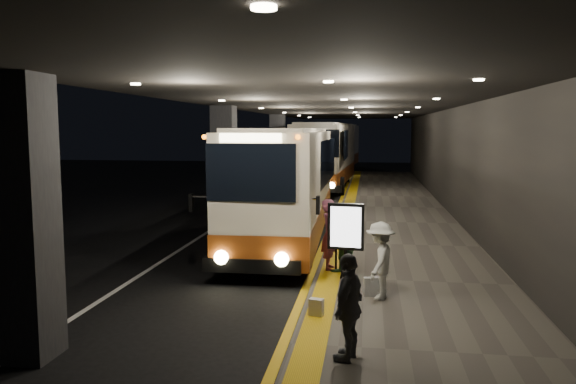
# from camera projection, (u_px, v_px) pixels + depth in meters

# --- Properties ---
(ground) EXTENTS (90.00, 90.00, 0.00)m
(ground) POSITION_uv_depth(u_px,v_px,m) (240.00, 251.00, 16.48)
(ground) COLOR black
(lane_line_white) EXTENTS (0.12, 50.00, 0.01)m
(lane_line_white) POSITION_uv_depth(u_px,v_px,m) (224.00, 222.00, 21.66)
(lane_line_white) COLOR silver
(lane_line_white) RESTS_ON ground
(kerb_stripe_yellow) EXTENTS (0.18, 50.00, 0.01)m
(kerb_stripe_yellow) POSITION_uv_depth(u_px,v_px,m) (331.00, 224.00, 21.07)
(kerb_stripe_yellow) COLOR gold
(kerb_stripe_yellow) RESTS_ON ground
(sidewalk) EXTENTS (4.50, 50.00, 0.15)m
(sidewalk) POSITION_uv_depth(u_px,v_px,m) (396.00, 224.00, 20.72)
(sidewalk) COLOR #514C44
(sidewalk) RESTS_ON ground
(tactile_strip) EXTENTS (0.50, 50.00, 0.01)m
(tactile_strip) POSITION_uv_depth(u_px,v_px,m) (345.00, 221.00, 20.98)
(tactile_strip) COLOR gold
(tactile_strip) RESTS_ON sidewalk
(terminal_wall) EXTENTS (0.10, 50.00, 6.00)m
(terminal_wall) POSITION_uv_depth(u_px,v_px,m) (462.00, 145.00, 20.07)
(terminal_wall) COLOR black
(terminal_wall) RESTS_ON ground
(support_columns) EXTENTS (0.80, 24.80, 4.40)m
(support_columns) POSITION_uv_depth(u_px,v_px,m) (224.00, 167.00, 20.38)
(support_columns) COLOR black
(support_columns) RESTS_ON ground
(canopy) EXTENTS (9.00, 50.00, 0.40)m
(canopy) POSITION_uv_depth(u_px,v_px,m) (337.00, 101.00, 20.53)
(canopy) COLOR black
(canopy) RESTS_ON support_columns
(coach_main) EXTENTS (2.62, 11.25, 3.48)m
(coach_main) POSITION_uv_depth(u_px,v_px,m) (287.00, 189.00, 17.86)
(coach_main) COLOR beige
(coach_main) RESTS_ON ground
(coach_second) EXTENTS (3.08, 12.20, 3.80)m
(coach_second) POSITION_uv_depth(u_px,v_px,m) (326.00, 158.00, 34.07)
(coach_second) COLOR beige
(coach_second) RESTS_ON ground
(coach_third) EXTENTS (3.38, 12.48, 3.88)m
(coach_third) POSITION_uv_depth(u_px,v_px,m) (338.00, 149.00, 48.28)
(coach_third) COLOR beige
(coach_third) RESTS_ON ground
(passenger_boarding) EXTENTS (0.45, 0.65, 1.73)m
(passenger_boarding) POSITION_uv_depth(u_px,v_px,m) (330.00, 235.00, 13.63)
(passenger_boarding) COLOR #A34C6E
(passenger_boarding) RESTS_ON sidewalk
(passenger_waiting_green) EXTENTS (0.92, 0.94, 1.68)m
(passenger_waiting_green) POSITION_uv_depth(u_px,v_px,m) (344.00, 241.00, 13.03)
(passenger_waiting_green) COLOR #3D6E42
(passenger_waiting_green) RESTS_ON sidewalk
(passenger_waiting_white) EXTENTS (0.69, 1.09, 1.57)m
(passenger_waiting_white) POSITION_uv_depth(u_px,v_px,m) (380.00, 260.00, 11.30)
(passenger_waiting_white) COLOR #B7B9B2
(passenger_waiting_white) RESTS_ON sidewalk
(passenger_waiting_grey) EXTENTS (0.76, 1.05, 1.61)m
(passenger_waiting_grey) POSITION_uv_depth(u_px,v_px,m) (349.00, 307.00, 8.29)
(passenger_waiting_grey) COLOR #4A4A4E
(passenger_waiting_grey) RESTS_ON sidewalk
(bag_polka) EXTENTS (0.34, 0.21, 0.39)m
(bag_polka) POSITION_uv_depth(u_px,v_px,m) (371.00, 287.00, 11.52)
(bag_polka) COLOR black
(bag_polka) RESTS_ON sidewalk
(bag_plain) EXTENTS (0.29, 0.21, 0.32)m
(bag_plain) POSITION_uv_depth(u_px,v_px,m) (316.00, 307.00, 10.29)
(bag_plain) COLOR silver
(bag_plain) RESTS_ON sidewalk
(info_sign) EXTENTS (0.83, 0.23, 1.74)m
(info_sign) POSITION_uv_depth(u_px,v_px,m) (346.00, 228.00, 12.74)
(info_sign) COLOR black
(info_sign) RESTS_ON sidewalk
(stanchion_post) EXTENTS (0.05, 0.05, 1.12)m
(stanchion_post) POSITION_uv_depth(u_px,v_px,m) (336.00, 248.00, 13.54)
(stanchion_post) COLOR black
(stanchion_post) RESTS_ON sidewalk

